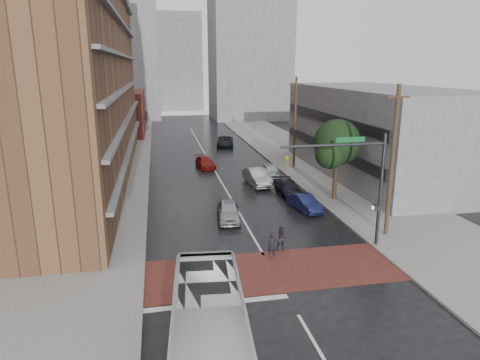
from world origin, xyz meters
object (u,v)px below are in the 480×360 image
object	(u,v)px
car_travel_c	(205,163)
suv_travel	(225,141)
pedestrian_b	(282,239)
transit_bus	(211,353)
car_travel_b	(257,177)
car_parked_near	(305,203)
car_travel_a	(228,211)
car_parked_far	(271,171)
pedestrian_a	(272,245)
car_parked_mid	(289,188)

from	to	relation	value
car_travel_c	suv_travel	world-z (taller)	suv_travel
pedestrian_b	suv_travel	xyz separation A→B (m)	(2.20, 35.98, -0.07)
transit_bus	suv_travel	distance (m)	47.64
car_travel_b	car_parked_near	distance (m)	8.26
suv_travel	car_parked_near	xyz separation A→B (m)	(1.76, -28.98, -0.08)
transit_bus	pedestrian_b	distance (m)	12.42
car_travel_a	car_travel_b	world-z (taller)	car_travel_b
car_parked_far	car_travel_c	bearing A→B (deg)	138.49
pedestrian_b	car_parked_far	size ratio (longest dim) A/B	0.37
pedestrian_a	car_travel_b	distance (m)	16.03
car_parked_mid	transit_bus	bearing A→B (deg)	-113.04
suv_travel	car_travel_b	bearing A→B (deg)	-81.20
transit_bus	pedestrian_a	size ratio (longest dim) A/B	7.51
pedestrian_b	transit_bus	bearing A→B (deg)	-97.74
pedestrian_a	car_parked_far	bearing A→B (deg)	87.53
car_parked_mid	car_parked_far	size ratio (longest dim) A/B	1.01
transit_bus	car_parked_far	bearing A→B (deg)	76.08
suv_travel	car_parked_far	world-z (taller)	car_parked_far
pedestrian_a	suv_travel	world-z (taller)	pedestrian_a
car_travel_a	car_travel_b	distance (m)	9.92
transit_bus	suv_travel	size ratio (longest dim) A/B	2.26
pedestrian_a	car_parked_mid	world-z (taller)	pedestrian_a
car_travel_c	suv_travel	xyz separation A→B (m)	(4.29, 12.82, 0.10)
pedestrian_a	suv_travel	size ratio (longest dim) A/B	0.30
car_travel_a	car_parked_mid	xyz separation A→B (m)	(6.27, 5.20, -0.09)
transit_bus	car_travel_c	size ratio (longest dim) A/B	2.76
pedestrian_b	car_travel_c	xyz separation A→B (m)	(-2.08, 23.16, -0.17)
car_parked_near	car_parked_mid	distance (m)	4.28
car_parked_near	car_parked_far	size ratio (longest dim) A/B	0.90
car_travel_c	car_parked_near	xyz separation A→B (m)	(6.05, -16.16, 0.02)
car_travel_a	pedestrian_a	bearing A→B (deg)	-71.20
transit_bus	car_travel_b	distance (m)	27.14
car_parked_mid	car_parked_far	world-z (taller)	car_parked_far
car_travel_b	pedestrian_b	bearing A→B (deg)	-102.21
car_travel_c	car_parked_mid	bearing A→B (deg)	-71.04
pedestrian_a	car_parked_mid	bearing A→B (deg)	80.65
transit_bus	car_parked_mid	world-z (taller)	transit_bus
car_travel_b	suv_travel	size ratio (longest dim) A/B	0.96
car_travel_b	transit_bus	bearing A→B (deg)	-111.24
car_parked_mid	car_parked_far	xyz separation A→B (m)	(0.00, 6.10, 0.10)
car_parked_near	car_parked_far	world-z (taller)	car_parked_far
pedestrian_a	car_travel_c	bearing A→B (deg)	105.32
car_travel_c	car_parked_far	xyz separation A→B (m)	(6.05, -5.78, 0.11)
transit_bus	pedestrian_a	bearing A→B (deg)	69.16
car_parked_near	car_parked_mid	size ratio (longest dim) A/B	0.90
transit_bus	car_travel_a	distance (m)	17.42
pedestrian_b	car_parked_near	xyz separation A→B (m)	(3.97, 7.00, -0.15)
pedestrian_b	car_travel_b	bearing A→B (deg)	102.34
car_travel_a	suv_travel	size ratio (longest dim) A/B	0.82
car_travel_a	car_parked_far	size ratio (longest dim) A/B	0.99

